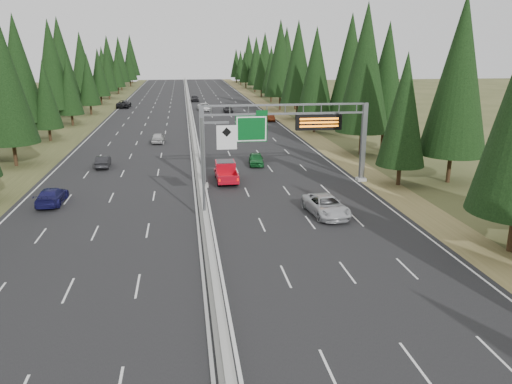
% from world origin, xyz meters
% --- Properties ---
extents(road, '(32.00, 260.00, 0.08)m').
position_xyz_m(road, '(0.00, 80.00, 0.04)').
color(road, black).
rests_on(road, ground).
extents(shoulder_right, '(3.60, 260.00, 0.06)m').
position_xyz_m(shoulder_right, '(17.80, 80.00, 0.03)').
color(shoulder_right, olive).
rests_on(shoulder_right, ground).
extents(shoulder_left, '(3.60, 260.00, 0.06)m').
position_xyz_m(shoulder_left, '(-17.80, 80.00, 0.03)').
color(shoulder_left, '#38421E').
rests_on(shoulder_left, ground).
extents(median_barrier, '(0.70, 260.00, 0.85)m').
position_xyz_m(median_barrier, '(0.00, 80.00, 0.41)').
color(median_barrier, gray).
rests_on(median_barrier, road).
extents(sign_gantry, '(16.75, 0.98, 7.80)m').
position_xyz_m(sign_gantry, '(8.92, 34.88, 5.27)').
color(sign_gantry, slate).
rests_on(sign_gantry, road).
extents(hov_sign_pole, '(2.80, 0.50, 8.00)m').
position_xyz_m(hov_sign_pole, '(0.58, 24.97, 4.72)').
color(hov_sign_pole, slate).
rests_on(hov_sign_pole, road).
extents(tree_row_right, '(11.80, 242.37, 18.89)m').
position_xyz_m(tree_row_right, '(22.07, 67.81, 9.49)').
color(tree_row_right, black).
rests_on(tree_row_right, ground).
extents(tree_row_left, '(11.76, 239.87, 18.99)m').
position_xyz_m(tree_row_left, '(-22.25, 73.68, 9.26)').
color(tree_row_left, black).
rests_on(tree_row_left, ground).
extents(silver_minivan, '(3.12, 5.80, 1.55)m').
position_xyz_m(silver_minivan, '(9.69, 25.05, 0.85)').
color(silver_minivan, '#B8B9BD').
rests_on(silver_minivan, road).
extents(red_pickup, '(2.04, 5.71, 1.86)m').
position_xyz_m(red_pickup, '(2.69, 37.15, 1.11)').
color(red_pickup, black).
rests_on(red_pickup, road).
extents(car_ahead_green, '(2.01, 4.18, 1.38)m').
position_xyz_m(car_ahead_green, '(6.72, 43.52, 0.77)').
color(car_ahead_green, '#17662B').
rests_on(car_ahead_green, road).
extents(car_ahead_dkred, '(1.58, 4.04, 1.31)m').
position_xyz_m(car_ahead_dkred, '(14.50, 78.78, 0.73)').
color(car_ahead_dkred, '#5F210D').
rests_on(car_ahead_dkred, road).
extents(car_ahead_dkgrey, '(1.82, 4.46, 1.29)m').
position_xyz_m(car_ahead_dkgrey, '(8.00, 92.69, 0.73)').
color(car_ahead_dkgrey, black).
rests_on(car_ahead_dkgrey, road).
extents(car_ahead_white, '(2.98, 5.73, 1.54)m').
position_xyz_m(car_ahead_white, '(3.25, 96.75, 0.85)').
color(car_ahead_white, white).
rests_on(car_ahead_white, road).
extents(car_ahead_far, '(2.06, 4.65, 1.55)m').
position_xyz_m(car_ahead_far, '(1.72, 116.36, 0.86)').
color(car_ahead_far, black).
rests_on(car_ahead_far, road).
extents(car_onc_near, '(1.54, 4.04, 1.32)m').
position_xyz_m(car_onc_near, '(-10.43, 44.85, 0.74)').
color(car_onc_near, black).
rests_on(car_onc_near, road).
extents(car_onc_blue, '(2.01, 4.89, 1.42)m').
position_xyz_m(car_onc_blue, '(-12.76, 31.30, 0.79)').
color(car_onc_blue, '#181753').
rests_on(car_onc_blue, road).
extents(car_onc_white, '(1.92, 4.24, 1.41)m').
position_xyz_m(car_onc_white, '(-4.98, 59.35, 0.79)').
color(car_onc_white, silver).
rests_on(car_onc_white, road).
extents(car_onc_far, '(2.98, 6.06, 1.66)m').
position_xyz_m(car_onc_far, '(-14.50, 104.74, 0.91)').
color(car_onc_far, black).
rests_on(car_onc_far, road).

